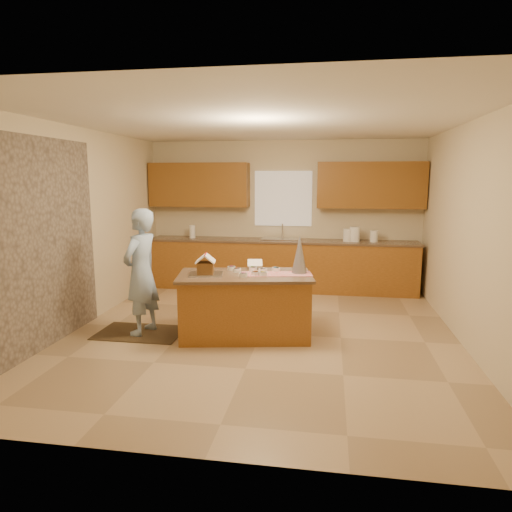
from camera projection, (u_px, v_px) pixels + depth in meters
name	position (u px, v px, depth m)	size (l,w,h in m)	color
floor	(261.00, 333.00, 5.96)	(5.50, 5.50, 0.00)	tan
ceiling	(261.00, 121.00, 5.51)	(5.50, 5.50, 0.00)	silver
wall_back	(283.00, 215.00, 8.41)	(5.50, 5.50, 0.00)	beige
wall_front	(201.00, 278.00, 3.06)	(5.50, 5.50, 0.00)	beige
wall_left	(79.00, 228.00, 6.13)	(5.50, 5.50, 0.00)	beige
wall_right	(470.00, 236.00, 5.34)	(5.50, 5.50, 0.00)	beige
stone_accent	(45.00, 244.00, 5.36)	(2.50, 2.50, 0.00)	gray
window_curtain	(283.00, 199.00, 8.33)	(1.05, 0.03, 1.00)	white
back_counter_base	(281.00, 266.00, 8.27)	(4.80, 0.60, 0.88)	#94561E
back_counter_top	(281.00, 241.00, 8.19)	(4.85, 0.63, 0.04)	brown
upper_cabinet_left	(199.00, 185.00, 8.39)	(1.85, 0.35, 0.80)	brown
upper_cabinet_right	(371.00, 185.00, 7.90)	(1.85, 0.35, 0.80)	brown
sink	(281.00, 241.00, 8.20)	(0.70, 0.45, 0.12)	silver
faucet	(282.00, 231.00, 8.34)	(0.03, 0.03, 0.28)	silver
island_base	(245.00, 307.00, 5.80)	(1.60, 0.80, 0.78)	#94561E
island_top	(245.00, 276.00, 5.73)	(1.67, 0.87, 0.04)	brown
table_runner	(276.00, 274.00, 5.73)	(0.89, 0.32, 0.01)	#B60D19
baking_tray	(206.00, 274.00, 5.67)	(0.41, 0.30, 0.02)	silver
cookbook	(255.00, 263.00, 6.05)	(0.20, 0.02, 0.16)	white
tinsel_tree	(299.00, 254.00, 5.74)	(0.20, 0.20, 0.49)	silver
rug	(140.00, 333.00, 5.98)	(1.11, 0.72, 0.01)	black
boy	(141.00, 272.00, 5.83)	(0.59, 0.39, 1.63)	#94B0D2
canister_a	(348.00, 235.00, 7.99)	(0.16, 0.16, 0.22)	white
canister_b	(355.00, 234.00, 7.96)	(0.18, 0.18, 0.26)	white
canister_c	(374.00, 236.00, 7.92)	(0.14, 0.14, 0.20)	white
paper_towel	(192.00, 232.00, 8.43)	(0.11, 0.11, 0.24)	white
gingerbread_house	(206.00, 266.00, 5.65)	(0.28, 0.29, 0.25)	brown
candy_bowls	(253.00, 271.00, 5.80)	(0.70, 0.51, 0.05)	pink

